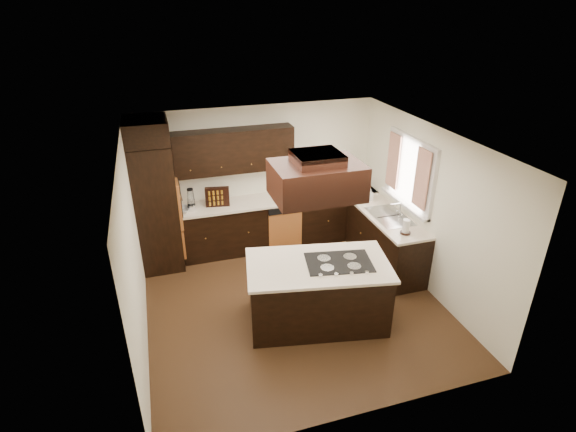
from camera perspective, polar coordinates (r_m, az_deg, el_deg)
The scene contains 30 objects.
floor at distance 6.82m, azimuth 0.69°, elevation -11.04°, with size 4.20×4.20×0.02m, color brown.
ceiling at distance 5.67m, azimuth 0.83°, elevation 9.70°, with size 4.20×4.20×0.02m, color white.
wall_back at distance 8.00m, azimuth -3.89°, elevation 5.11°, with size 4.20×0.02×2.50m, color white.
wall_front at distance 4.51m, azimuth 9.22°, elevation -13.65°, with size 4.20×0.02×2.50m, color white.
wall_left at distance 5.93m, azimuth -19.12°, elevation -4.36°, with size 0.02×4.20×2.50m, color white.
wall_right at distance 7.02m, azimuth 17.39°, elevation 0.80°, with size 0.02×4.20×2.50m, color white.
oven_column at distance 7.52m, azimuth -16.35°, elevation 1.08°, with size 0.65×0.75×2.12m, color black.
wall_oven_face at distance 7.50m, azimuth -13.76°, elevation 1.84°, with size 0.05×0.62×0.78m, color #C36E32.
base_cabinets_back at distance 8.06m, azimuth -2.96°, elevation -1.00°, with size 2.93×0.60×0.88m, color black.
base_cabinets_right at distance 7.90m, azimuth 11.22°, elevation -2.10°, with size 0.60×2.40×0.88m, color black.
countertop_back at distance 7.85m, azimuth -3.00°, elevation 1.95°, with size 2.93×0.63×0.04m, color #F2E1C9.
countertop_right at distance 7.69m, azimuth 11.41°, elevation 0.90°, with size 0.63×2.40×0.04m, color #F2E1C9.
upper_cabinets at distance 7.57m, azimuth -6.89°, elevation 8.24°, with size 2.00×0.34×0.72m, color black.
dishwasher_front at distance 7.90m, azimuth -0.35°, elevation -1.93°, with size 0.60×0.05×0.72m, color #C36E32.
window_frame at distance 7.27m, azimuth 15.20°, elevation 5.40°, with size 0.06×1.32×1.12m, color white.
window_pane at distance 7.28m, azimuth 15.39°, elevation 5.41°, with size 0.00×1.20×1.00m, color white.
curtain_left at distance 6.89m, azimuth 16.61°, elevation 4.52°, with size 0.02×0.34×0.90m, color #FCDBC2.
curtain_right at distance 7.56m, azimuth 13.22°, elevation 6.82°, with size 0.02×0.34×0.90m, color #FCDBC2.
sink_rim at distance 7.41m, azimuth 12.77°, elevation -0.02°, with size 0.52×0.84×0.01m, color silver.
island at distance 6.27m, azimuth 3.74°, elevation -9.80°, with size 1.83×1.00×0.88m, color black.
island_top at distance 6.01m, azimuth 3.86°, elevation -6.25°, with size 1.90×1.07×0.04m, color #F2E1C9.
cooktop at distance 6.05m, azimuth 6.48°, elevation -5.86°, with size 0.87×0.58×0.01m, color black.
range_hood at distance 5.32m, azimuth 3.66°, elevation 4.55°, with size 1.05×0.72×0.42m, color black.
hood_duct at distance 5.23m, azimuth 3.75°, elevation 7.35°, with size 0.55×0.50×0.13m, color black.
blender_base at distance 7.60m, azimuth -12.13°, elevation 1.08°, with size 0.15×0.15×0.10m, color silver.
blender_pitcher at distance 7.52m, azimuth -12.26°, elevation 2.32°, with size 0.13×0.13×0.26m, color silver.
spice_rack at distance 7.63m, azimuth -8.95°, elevation 2.43°, with size 0.40×0.10×0.33m, color black.
mixing_bowl at distance 7.59m, azimuth -13.22°, elevation 0.80°, with size 0.28×0.28×0.07m, color white.
soap_bottle at distance 7.90m, azimuth 10.37°, elevation 2.71°, with size 0.10×0.10×0.22m, color white.
paper_towel at distance 6.89m, azimuth 14.75°, elevation -1.32°, with size 0.11×0.11×0.23m, color white.
Camera 1 is at (-1.68, -5.17, 4.12)m, focal length 28.00 mm.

